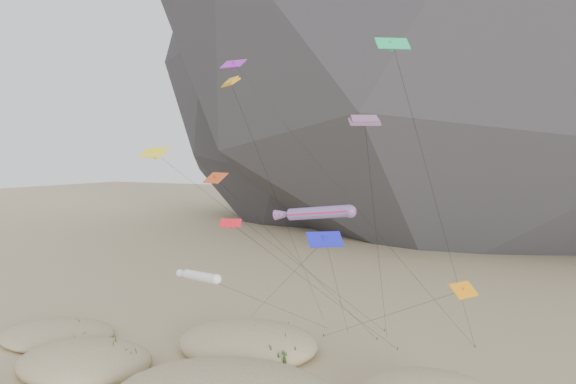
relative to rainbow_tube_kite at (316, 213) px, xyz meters
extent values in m
ellipsoid|color=#2B2B30|center=(-42.22, 110.58, 30.34)|extent=(136.20, 127.83, 116.00)
ellipsoid|color=#CCB789|center=(-18.64, -6.61, -13.05)|extent=(11.99, 10.19, 2.70)
ellipsoid|color=#CCB789|center=(-8.58, 3.55, -12.92)|extent=(13.43, 11.42, 3.28)
ellipsoid|color=#CCB789|center=(-27.28, -2.14, -13.26)|extent=(11.76, 10.00, 1.77)
ellipsoid|color=black|center=(-16.17, -5.20, -12.86)|extent=(3.30, 2.83, 0.99)
ellipsoid|color=black|center=(-15.21, -4.91, -12.96)|extent=(1.86, 1.59, 0.56)
ellipsoid|color=black|center=(-6.15, 4.35, -12.66)|extent=(3.37, 2.88, 1.01)
ellipsoid|color=black|center=(-4.12, 1.25, -12.76)|extent=(2.22, 1.90, 0.67)
ellipsoid|color=black|center=(-27.39, 0.34, -13.16)|extent=(2.37, 2.03, 0.71)
ellipsoid|color=black|center=(-24.27, -2.48, -13.26)|extent=(2.04, 1.74, 0.61)
cylinder|color=#3F2D1E|center=(-11.19, 10.02, -13.51)|extent=(0.08, 0.08, 0.30)
cylinder|color=#3F2D1E|center=(-3.98, 10.56, -13.51)|extent=(0.08, 0.08, 0.30)
cylinder|color=#3F2D1E|center=(1.13, 12.01, -13.51)|extent=(0.08, 0.08, 0.30)
cylinder|color=#3F2D1E|center=(0.97, 14.98, -13.51)|extent=(0.08, 0.08, 0.30)
cylinder|color=#3F2D1E|center=(3.72, 10.24, -13.51)|extent=(0.08, 0.08, 0.30)
cylinder|color=#3F2D1E|center=(-8.91, 12.37, -13.51)|extent=(0.08, 0.08, 0.30)
cylinder|color=#3F2D1E|center=(10.05, 14.22, -13.51)|extent=(0.08, 0.08, 0.30)
cylinder|color=#3F2D1E|center=(-13.57, 11.53, -13.51)|extent=(0.08, 0.08, 0.30)
cylinder|color=red|center=(0.24, 0.00, 0.04)|extent=(5.25, 1.16, 1.48)
sphere|color=red|center=(2.81, 0.11, 0.24)|extent=(0.99, 0.99, 0.99)
cone|color=red|center=(-2.58, -0.12, -0.22)|extent=(2.17, 0.94, 1.06)
cylinder|color=black|center=(-1.02, 6.47, -6.81)|extent=(2.54, 12.95, 13.71)
cylinder|color=silver|center=(-7.18, -5.47, -4.73)|extent=(4.41, 2.40, 1.02)
sphere|color=silver|center=(-5.13, -6.33, -4.56)|extent=(0.75, 0.75, 0.75)
cone|color=silver|center=(-9.43, -4.51, -4.96)|extent=(1.92, 1.30, 0.76)
cylinder|color=black|center=(-5.94, 3.90, -9.20)|extent=(2.50, 18.74, 8.95)
cube|color=orange|center=(-10.00, 3.14, 11.09)|extent=(2.51, 2.12, 0.71)
cube|color=orange|center=(-10.00, 3.14, 11.27)|extent=(2.09, 1.74, 0.69)
cylinder|color=black|center=(-8.15, 9.49, -1.28)|extent=(3.73, 12.73, 24.76)
cube|color=red|center=(4.74, -2.18, 6.92)|extent=(2.35, 1.97, 0.62)
cube|color=red|center=(4.74, -2.18, 7.12)|extent=(1.97, 1.63, 0.61)
cylinder|color=black|center=(3.28, 5.42, -3.37)|extent=(2.94, 15.22, 20.59)
cube|color=#1CB966|center=(6.46, -1.43, 12.34)|extent=(2.54, 2.20, 0.98)
cube|color=#1CB966|center=(6.46, -1.43, 12.19)|extent=(0.41, 0.43, 0.77)
cylinder|color=black|center=(8.26, 6.40, -0.64)|extent=(3.62, 15.67, 25.96)
cube|color=orange|center=(11.57, -1.08, -4.62)|extent=(1.80, 2.27, 0.89)
cube|color=orange|center=(11.57, -1.08, -4.77)|extent=(0.39, 0.36, 0.68)
cylinder|color=black|center=(3.80, 4.74, -9.11)|extent=(15.58, 11.67, 9.01)
cube|color=#171AC9|center=(3.38, -5.95, -1.05)|extent=(2.58, 2.42, 0.90)
cube|color=#171AC9|center=(3.38, -5.95, -1.20)|extent=(0.39, 0.38, 0.80)
cylinder|color=black|center=(-5.10, 2.79, -7.33)|extent=(16.98, 17.51, 12.58)
cube|color=yellow|center=(-14.46, -2.17, 4.77)|extent=(2.55, 1.42, 0.88)
cube|color=yellow|center=(-14.46, -2.17, 4.62)|extent=(0.31, 0.24, 0.86)
cylinder|color=black|center=(-6.75, 6.40, -4.42)|extent=(15.46, 17.17, 18.40)
cube|color=purple|center=(-6.36, -2.00, 11.79)|extent=(2.01, 1.11, 0.74)
cube|color=purple|center=(-6.36, -2.00, 11.64)|extent=(0.24, 0.23, 0.67)
cylinder|color=black|center=(1.85, 6.11, -0.91)|extent=(16.44, 16.24, 25.42)
cube|color=red|center=(-4.64, -5.15, -0.49)|extent=(1.80, 1.47, 0.55)
cube|color=red|center=(-4.64, -5.15, -0.64)|extent=(0.23, 0.21, 0.55)
cylinder|color=black|center=(-0.46, 2.54, -7.05)|extent=(8.39, 15.42, 13.14)
cube|color=#C13E12|center=(-8.60, -1.40, 2.65)|extent=(2.46, 1.81, 0.86)
cube|color=#C13E12|center=(-8.60, -1.40, 2.50)|extent=(0.34, 0.34, 0.75)
cylinder|color=black|center=(-3.73, 5.31, -5.48)|extent=(9.77, 13.44, 16.28)
camera|label=1|loc=(18.33, -39.99, 4.64)|focal=35.00mm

